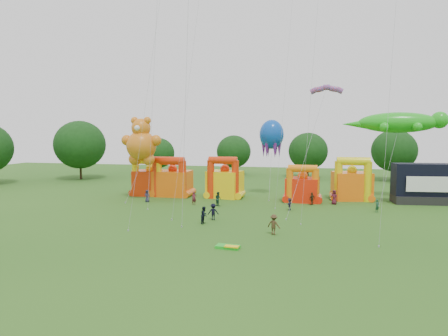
% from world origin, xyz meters
% --- Properties ---
extents(ground, '(160.00, 160.00, 0.00)m').
position_xyz_m(ground, '(0.00, 0.00, 0.00)').
color(ground, '#275518').
rests_on(ground, ground).
extents(tree_ring, '(124.88, 126.99, 12.07)m').
position_xyz_m(tree_ring, '(-1.20, 0.62, 6.26)').
color(tree_ring, '#352314').
rests_on(tree_ring, ground).
extents(bouncy_castle_0, '(4.83, 3.92, 6.01)m').
position_xyz_m(bouncy_castle_0, '(-15.59, 27.03, 2.30)').
color(bouncy_castle_0, red).
rests_on(bouncy_castle_0, ground).
extents(bouncy_castle_1, '(5.36, 4.32, 6.10)m').
position_xyz_m(bouncy_castle_1, '(-12.02, 27.17, 2.32)').
color(bouncy_castle_1, '#EB5E0C').
rests_on(bouncy_castle_1, ground).
extents(bouncy_castle_2, '(5.46, 4.77, 6.20)m').
position_xyz_m(bouncy_castle_2, '(-3.86, 27.41, 2.37)').
color(bouncy_castle_2, yellow).
rests_on(bouncy_castle_2, ground).
extents(bouncy_castle_3, '(4.77, 3.98, 5.30)m').
position_xyz_m(bouncy_castle_3, '(7.59, 26.20, 2.04)').
color(bouncy_castle_3, red).
rests_on(bouncy_castle_3, ground).
extents(bouncy_castle_4, '(5.77, 4.98, 6.26)m').
position_xyz_m(bouncy_castle_4, '(14.52, 29.35, 2.38)').
color(bouncy_castle_4, orange).
rests_on(bouncy_castle_4, ground).
extents(stage_trailer, '(9.03, 4.09, 5.53)m').
position_xyz_m(stage_trailer, '(24.23, 28.52, 2.67)').
color(stage_trailer, black).
rests_on(stage_trailer, ground).
extents(teddy_bear_kite, '(6.07, 6.16, 12.06)m').
position_xyz_m(teddy_bear_kite, '(-15.44, 23.35, 7.32)').
color(teddy_bear_kite, orange).
rests_on(teddy_bear_kite, ground).
extents(gecko_kite, '(14.57, 9.92, 12.78)m').
position_xyz_m(gecko_kite, '(19.86, 29.57, 7.16)').
color(gecko_kite, green).
rests_on(gecko_kite, ground).
extents(octopus_kite, '(3.75, 7.98, 11.75)m').
position_xyz_m(octopus_kite, '(2.70, 31.03, 7.85)').
color(octopus_kite, '#0B44AE').
rests_on(octopus_kite, ground).
extents(parafoil_kites, '(25.75, 14.24, 31.50)m').
position_xyz_m(parafoil_kites, '(5.00, 17.05, 9.29)').
color(parafoil_kites, red).
rests_on(parafoil_kites, ground).
extents(diamond_kites, '(26.01, 21.64, 36.78)m').
position_xyz_m(diamond_kites, '(3.78, 14.16, 15.83)').
color(diamond_kites, red).
rests_on(diamond_kites, ground).
extents(folded_kite_bundle, '(2.08, 1.23, 0.31)m').
position_xyz_m(folded_kite_bundle, '(1.96, 1.99, 0.14)').
color(folded_kite_bundle, green).
rests_on(folded_kite_bundle, ground).
extents(spectator_0, '(0.84, 0.55, 1.71)m').
position_xyz_m(spectator_0, '(-13.61, 21.31, 0.85)').
color(spectator_0, '#23243A').
rests_on(spectator_0, ground).
extents(spectator_1, '(0.75, 0.68, 1.72)m').
position_xyz_m(spectator_1, '(-6.66, 20.88, 0.86)').
color(spectator_1, maroon).
rests_on(spectator_1, ground).
extents(spectator_2, '(1.15, 1.15, 1.88)m').
position_xyz_m(spectator_2, '(-3.28, 20.69, 0.94)').
color(spectator_2, '#163829').
rests_on(spectator_2, ground).
extents(spectator_3, '(1.32, 0.93, 1.86)m').
position_xyz_m(spectator_3, '(-1.87, 12.23, 0.93)').
color(spectator_3, black).
rests_on(spectator_3, ground).
extents(spectator_4, '(1.00, 1.03, 1.73)m').
position_xyz_m(spectator_4, '(8.92, 23.87, 0.86)').
color(spectator_4, '#382A16').
rests_on(spectator_4, ground).
extents(spectator_5, '(0.53, 1.47, 1.56)m').
position_xyz_m(spectator_5, '(6.17, 19.69, 0.78)').
color(spectator_5, '#312A47').
rests_on(spectator_5, ground).
extents(spectator_6, '(1.13, 0.96, 1.96)m').
position_xyz_m(spectator_6, '(11.84, 25.00, 0.98)').
color(spectator_6, '#511724').
rests_on(spectator_6, ground).
extents(spectator_7, '(0.69, 0.66, 1.59)m').
position_xyz_m(spectator_7, '(16.71, 20.70, 0.80)').
color(spectator_7, '#1B432C').
rests_on(spectator_7, ground).
extents(spectator_8, '(0.85, 1.01, 1.87)m').
position_xyz_m(spectator_8, '(-2.40, 10.32, 0.93)').
color(spectator_8, black).
rests_on(spectator_8, ground).
extents(spectator_9, '(1.45, 1.11, 1.98)m').
position_xyz_m(spectator_9, '(5.30, 7.29, 0.99)').
color(spectator_9, '#412F1A').
rests_on(spectator_9, ground).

